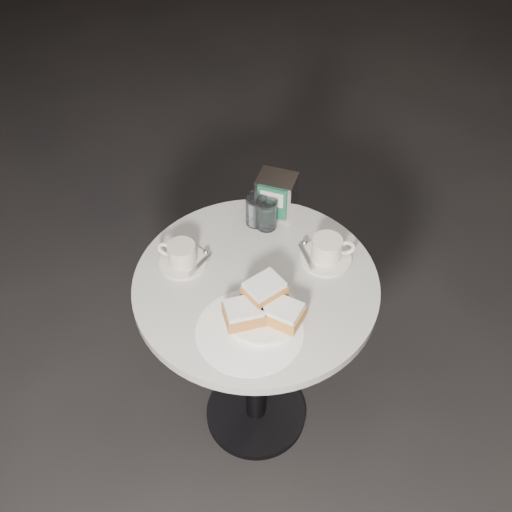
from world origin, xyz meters
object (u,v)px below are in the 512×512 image
at_px(coffee_cup_left, 182,256).
at_px(coffee_cup_right, 327,251).
at_px(cafe_table, 256,324).
at_px(water_glass_right, 267,214).
at_px(napkin_dispenser, 276,195).
at_px(water_glass_left, 256,210).
at_px(beignet_plate, 263,308).

distance_m(coffee_cup_left, coffee_cup_right, 0.42).
distance_m(cafe_table, water_glass_right, 0.34).
xyz_separation_m(coffee_cup_right, napkin_dispenser, (-0.14, 0.21, 0.03)).
bearing_deg(coffee_cup_left, water_glass_left, 57.67).
distance_m(coffee_cup_left, water_glass_left, 0.27).
xyz_separation_m(coffee_cup_left, water_glass_left, (0.21, 0.17, 0.02)).
xyz_separation_m(cafe_table, water_glass_left, (-0.00, 0.24, 0.25)).
relative_size(cafe_table, coffee_cup_left, 4.23).
relative_size(coffee_cup_left, napkin_dispenser, 1.29).
bearing_deg(coffee_cup_left, napkin_dispenser, 57.82).
bearing_deg(water_glass_left, cafe_table, -89.46).
bearing_deg(cafe_table, napkin_dispenser, 78.63).
bearing_deg(water_glass_right, water_glass_left, 152.80).
bearing_deg(beignet_plate, water_glass_right, 88.52).
xyz_separation_m(beignet_plate, coffee_cup_left, (-0.23, 0.19, -0.01)).
bearing_deg(water_glass_left, coffee_cup_left, -140.50).
distance_m(coffee_cup_left, napkin_dispenser, 0.36).
bearing_deg(water_glass_left, beignet_plate, -86.42).
relative_size(beignet_plate, water_glass_right, 2.21).
bearing_deg(beignet_plate, cafe_table, 99.46).
relative_size(water_glass_left, napkin_dispenser, 0.76).
xyz_separation_m(water_glass_right, napkin_dispenser, (0.03, 0.07, 0.02)).
height_order(coffee_cup_right, napkin_dispenser, napkin_dispenser).
bearing_deg(coffee_cup_right, coffee_cup_left, 179.35).
xyz_separation_m(cafe_table, beignet_plate, (0.02, -0.12, 0.23)).
distance_m(cafe_table, beignet_plate, 0.27).
bearing_deg(coffee_cup_right, water_glass_right, 138.34).
relative_size(coffee_cup_left, water_glass_left, 1.70).
bearing_deg(napkin_dispenser, coffee_cup_right, -37.24).
relative_size(coffee_cup_left, coffee_cup_right, 1.08).
height_order(cafe_table, beignet_plate, beignet_plate).
distance_m(cafe_table, napkin_dispenser, 0.40).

